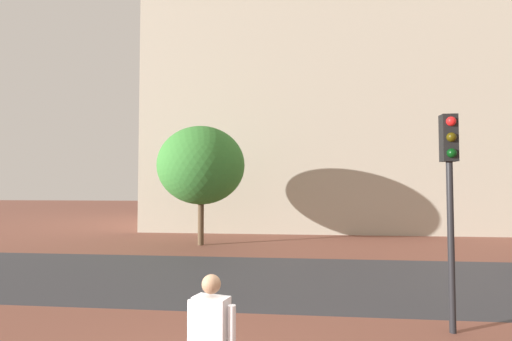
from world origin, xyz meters
name	(u,v)px	position (x,y,z in m)	size (l,w,h in m)	color
ground_plane	(255,263)	(0.00, 10.00, 0.00)	(120.00, 120.00, 0.00)	brown
street_asphalt_strip	(247,277)	(0.00, 7.71, 0.00)	(120.00, 6.52, 0.00)	#38383D
landmark_building	(329,85)	(4.00, 24.95, 10.41)	(24.17, 13.88, 31.88)	#B2A893
traffic_light_pole	(450,178)	(4.40, 3.76, 2.90)	(0.28, 0.34, 4.11)	black
tree_curb_far	(201,165)	(-2.99, 13.87, 3.75)	(4.12, 4.12, 5.61)	brown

